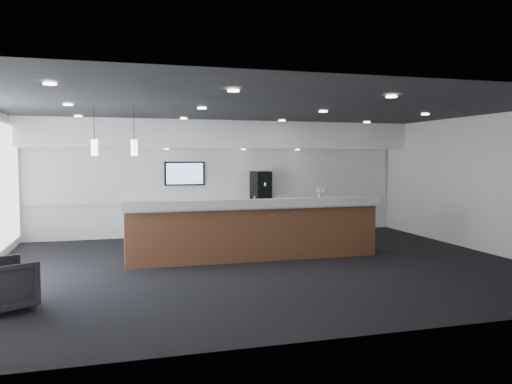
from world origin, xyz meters
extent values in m
plane|color=black|center=(0.00, 0.00, 0.00)|extent=(10.00, 10.00, 0.00)
cube|color=black|center=(0.00, 0.00, 3.00)|extent=(10.00, 8.00, 0.02)
cube|color=white|center=(0.00, 4.00, 1.50)|extent=(10.00, 0.02, 3.00)
cube|color=white|center=(5.00, 0.00, 1.50)|extent=(0.02, 8.00, 3.00)
cube|color=white|center=(0.00, 3.55, 2.65)|extent=(10.00, 0.90, 0.70)
cube|color=white|center=(0.00, 3.97, 1.60)|extent=(9.80, 0.06, 1.40)
cube|color=#93959B|center=(0.00, 3.64, 0.45)|extent=(5.00, 0.60, 0.90)
cube|color=silver|center=(0.00, 3.64, 0.93)|extent=(5.06, 0.66, 0.05)
cylinder|color=white|center=(-2.00, 3.32, 0.50)|extent=(0.60, 0.02, 0.02)
cylinder|color=white|center=(-1.00, 3.32, 0.50)|extent=(0.60, 0.02, 0.02)
cylinder|color=white|center=(0.00, 3.32, 0.50)|extent=(0.60, 0.02, 0.02)
cylinder|color=white|center=(1.00, 3.32, 0.50)|extent=(0.60, 0.02, 0.02)
cylinder|color=white|center=(2.00, 3.32, 0.50)|extent=(0.60, 0.02, 0.02)
cube|color=black|center=(-1.00, 3.91, 1.65)|extent=(1.05, 0.07, 0.62)
cube|color=#2C69B1|center=(-1.00, 3.87, 1.65)|extent=(0.95, 0.01, 0.54)
cylinder|color=#FFF1C6|center=(-2.40, 0.80, 2.25)|extent=(0.12, 0.12, 0.30)
cylinder|color=#FFF1C6|center=(-3.10, 0.80, 2.25)|extent=(0.12, 0.12, 0.30)
cube|color=brown|center=(-0.04, 0.62, 0.53)|extent=(5.14, 0.74, 1.05)
cube|color=silver|center=(-0.04, 0.62, 1.08)|extent=(5.22, 0.82, 0.06)
cube|color=silver|center=(-0.04, 0.22, 1.17)|extent=(5.21, 0.14, 0.18)
cylinder|color=white|center=(1.44, 0.72, 1.25)|extent=(0.04, 0.04, 0.28)
torus|color=white|center=(1.44, 0.66, 1.39)|extent=(0.19, 0.03, 0.19)
cube|color=black|center=(1.00, 3.64, 1.33)|extent=(0.52, 0.56, 0.75)
cube|color=white|center=(1.00, 3.38, 0.96)|extent=(0.27, 0.12, 0.02)
cube|color=white|center=(0.58, 3.56, 1.06)|extent=(0.16, 0.05, 0.22)
cube|color=white|center=(1.00, 3.55, 1.08)|extent=(0.20, 0.07, 0.27)
imported|color=black|center=(-4.25, -1.82, 0.35)|extent=(1.05, 1.04, 0.71)
imported|color=white|center=(1.81, 3.55, 1.00)|extent=(0.11, 0.11, 0.10)
imported|color=white|center=(1.67, 3.55, 1.00)|extent=(0.15, 0.15, 0.10)
imported|color=white|center=(1.53, 3.55, 1.00)|extent=(0.13, 0.13, 0.10)
imported|color=white|center=(1.39, 3.55, 1.00)|extent=(0.14, 0.14, 0.10)
imported|color=white|center=(1.25, 3.55, 1.00)|extent=(0.15, 0.15, 0.10)
imported|color=white|center=(1.11, 3.55, 1.00)|extent=(0.12, 0.12, 0.10)
imported|color=white|center=(0.97, 3.55, 1.00)|extent=(0.15, 0.15, 0.10)
imported|color=white|center=(0.83, 3.55, 1.00)|extent=(0.13, 0.13, 0.10)
camera|label=1|loc=(-2.76, -9.11, 2.08)|focal=35.00mm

